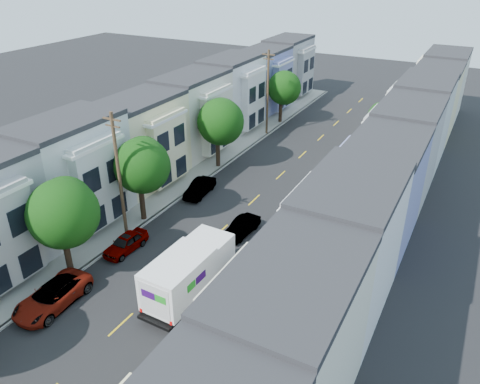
{
  "coord_description": "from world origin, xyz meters",
  "views": [
    {
      "loc": [
        16.44,
        -21.46,
        20.12
      ],
      "look_at": [
        0.12,
        9.07,
        2.2
      ],
      "focal_mm": 35.0,
      "sensor_mm": 36.0,
      "label": 1
    }
  ],
  "objects_px": {
    "tree_b": "(62,214)",
    "fedex_truck": "(189,272)",
    "tree_e": "(284,88)",
    "parked_left_b": "(53,296)",
    "parked_right_d": "(352,150)",
    "parked_right_a": "(155,384)",
    "utility_pole_far": "(268,93)",
    "parked_left_c": "(126,243)",
    "parked_left_d": "(200,188)",
    "utility_pole_near": "(119,177)",
    "parked_right_c": "(324,185)",
    "tree_c": "(141,166)",
    "parked_right_b": "(238,286)",
    "lead_sedan": "(242,227)",
    "tree_d": "(220,122)",
    "tree_far_r": "(380,118)"
  },
  "relations": [
    {
      "from": "tree_d",
      "to": "parked_right_a",
      "type": "xyz_separation_m",
      "value": [
        11.2,
        -25.74,
        -4.29
      ]
    },
    {
      "from": "lead_sedan",
      "to": "parked_left_c",
      "type": "relative_size",
      "value": 0.94
    },
    {
      "from": "tree_b",
      "to": "fedex_truck",
      "type": "bearing_deg",
      "value": 12.31
    },
    {
      "from": "tree_b",
      "to": "fedex_truck",
      "type": "distance_m",
      "value": 9.17
    },
    {
      "from": "tree_far_r",
      "to": "lead_sedan",
      "type": "xyz_separation_m",
      "value": [
        -5.21,
        -22.4,
        -3.32
      ]
    },
    {
      "from": "parked_left_b",
      "to": "parked_right_b",
      "type": "xyz_separation_m",
      "value": [
        9.8,
        6.43,
        -0.02
      ]
    },
    {
      "from": "utility_pole_far",
      "to": "fedex_truck",
      "type": "xyz_separation_m",
      "value": [
        8.49,
        -29.74,
        -3.26
      ]
    },
    {
      "from": "tree_c",
      "to": "parked_left_d",
      "type": "height_order",
      "value": "tree_c"
    },
    {
      "from": "lead_sedan",
      "to": "parked_left_d",
      "type": "height_order",
      "value": "parked_left_d"
    },
    {
      "from": "tree_far_r",
      "to": "utility_pole_far",
      "type": "distance_m",
      "value": 13.28
    },
    {
      "from": "utility_pole_far",
      "to": "lead_sedan",
      "type": "xyz_separation_m",
      "value": [
        7.98,
        -21.57,
        -4.52
      ]
    },
    {
      "from": "parked_left_d",
      "to": "parked_right_c",
      "type": "relative_size",
      "value": 1.0
    },
    {
      "from": "fedex_truck",
      "to": "parked_left_d",
      "type": "xyz_separation_m",
      "value": [
        -7.09,
        12.33,
        -1.21
      ]
    },
    {
      "from": "utility_pole_near",
      "to": "parked_left_d",
      "type": "relative_size",
      "value": 2.46
    },
    {
      "from": "tree_c",
      "to": "fedex_truck",
      "type": "distance_m",
      "value": 11.02
    },
    {
      "from": "parked_right_d",
      "to": "utility_pole_far",
      "type": "bearing_deg",
      "value": 166.66
    },
    {
      "from": "utility_pole_far",
      "to": "parked_left_c",
      "type": "relative_size",
      "value": 2.47
    },
    {
      "from": "tree_b",
      "to": "tree_d",
      "type": "relative_size",
      "value": 0.98
    },
    {
      "from": "tree_far_r",
      "to": "utility_pole_near",
      "type": "height_order",
      "value": "utility_pole_near"
    },
    {
      "from": "lead_sedan",
      "to": "parked_right_c",
      "type": "height_order",
      "value": "lead_sedan"
    },
    {
      "from": "parked_left_d",
      "to": "parked_right_b",
      "type": "distance_m",
      "value": 14.58
    },
    {
      "from": "utility_pole_far",
      "to": "parked_right_d",
      "type": "xyz_separation_m",
      "value": [
        11.2,
        -1.83,
        -4.46
      ]
    },
    {
      "from": "tree_e",
      "to": "parked_right_c",
      "type": "relative_size",
      "value": 1.67
    },
    {
      "from": "lead_sedan",
      "to": "parked_right_b",
      "type": "distance_m",
      "value": 7.37
    },
    {
      "from": "parked_right_a",
      "to": "parked_right_b",
      "type": "relative_size",
      "value": 0.95
    },
    {
      "from": "parked_left_b",
      "to": "parked_left_d",
      "type": "distance_m",
      "value": 17.23
    },
    {
      "from": "parked_right_a",
      "to": "parked_right_d",
      "type": "height_order",
      "value": "parked_right_d"
    },
    {
      "from": "tree_c",
      "to": "parked_left_c",
      "type": "bearing_deg",
      "value": -71.66
    },
    {
      "from": "parked_right_d",
      "to": "parked_right_a",
      "type": "bearing_deg",
      "value": -94.07
    },
    {
      "from": "tree_e",
      "to": "parked_left_b",
      "type": "bearing_deg",
      "value": -87.96
    },
    {
      "from": "utility_pole_near",
      "to": "lead_sedan",
      "type": "distance_m",
      "value": 10.19
    },
    {
      "from": "tree_d",
      "to": "tree_c",
      "type": "bearing_deg",
      "value": -90.0
    },
    {
      "from": "parked_left_d",
      "to": "parked_right_d",
      "type": "height_order",
      "value": "parked_right_d"
    },
    {
      "from": "tree_e",
      "to": "parked_left_c",
      "type": "distance_m",
      "value": 32.76
    },
    {
      "from": "parked_right_d",
      "to": "tree_b",
      "type": "bearing_deg",
      "value": -114.69
    },
    {
      "from": "tree_far_r",
      "to": "parked_right_d",
      "type": "height_order",
      "value": "tree_far_r"
    },
    {
      "from": "parked_right_b",
      "to": "parked_right_c",
      "type": "xyz_separation_m",
      "value": [
        0.0,
        16.98,
        -0.1
      ]
    },
    {
      "from": "tree_e",
      "to": "parked_left_d",
      "type": "bearing_deg",
      "value": -86.39
    },
    {
      "from": "parked_right_c",
      "to": "fedex_truck",
      "type": "bearing_deg",
      "value": -97.96
    },
    {
      "from": "utility_pole_far",
      "to": "parked_left_d",
      "type": "relative_size",
      "value": 2.46
    },
    {
      "from": "utility_pole_near",
      "to": "parked_right_c",
      "type": "relative_size",
      "value": 2.46
    },
    {
      "from": "utility_pole_far",
      "to": "parked_right_a",
      "type": "xyz_separation_m",
      "value": [
        11.2,
        -36.93,
        -4.49
      ]
    },
    {
      "from": "tree_c",
      "to": "parked_left_d",
      "type": "distance_m",
      "value": 7.59
    },
    {
      "from": "parked_right_b",
      "to": "tree_d",
      "type": "bearing_deg",
      "value": 120.85
    },
    {
      "from": "tree_e",
      "to": "utility_pole_far",
      "type": "distance_m",
      "value": 4.82
    },
    {
      "from": "tree_e",
      "to": "parked_right_c",
      "type": "distance_m",
      "value": 19.96
    },
    {
      "from": "tree_b",
      "to": "parked_right_c",
      "type": "height_order",
      "value": "tree_b"
    },
    {
      "from": "tree_c",
      "to": "tree_far_r",
      "type": "distance_m",
      "value": 27.67
    },
    {
      "from": "tree_c",
      "to": "parked_right_b",
      "type": "xyz_separation_m",
      "value": [
        11.2,
        -4.75,
        -4.33
      ]
    },
    {
      "from": "tree_far_r",
      "to": "parked_left_b",
      "type": "bearing_deg",
      "value": -108.39
    }
  ]
}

